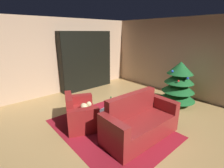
{
  "coord_description": "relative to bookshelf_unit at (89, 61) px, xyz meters",
  "views": [
    {
      "loc": [
        2.8,
        -2.74,
        2.22
      ],
      "look_at": [
        -0.14,
        -0.19,
        0.99
      ],
      "focal_mm": 26.55,
      "sensor_mm": 36.0,
      "label": 1
    }
  ],
  "objects": [
    {
      "name": "bookshelf_unit",
      "position": [
        0.0,
        0.0,
        0.0
      ],
      "size": [
        0.38,
        2.15,
        2.25
      ],
      "color": "black",
      "rests_on": "ground"
    },
    {
      "name": "couch_red",
      "position": [
        3.55,
        -1.08,
        -0.77
      ],
      "size": [
        0.81,
        1.77,
        0.93
      ],
      "color": "maroon",
      "rests_on": "ground"
    },
    {
      "name": "armchair_red",
      "position": [
        2.27,
        -1.81,
        -0.8
      ],
      "size": [
        1.25,
        1.06,
        0.8
      ],
      "color": "maroon",
      "rests_on": "ground"
    },
    {
      "name": "decorated_tree",
      "position": [
        3.23,
        1.13,
        -0.4
      ],
      "size": [
        1.07,
        1.07,
        1.37
      ],
      "color": "brown",
      "rests_on": "ground"
    },
    {
      "name": "wall_back",
      "position": [
        2.76,
        2.04,
        0.26
      ],
      "size": [
        6.12,
        0.06,
        2.7
      ],
      "primitive_type": "cube",
      "color": "tan",
      "rests_on": "ground"
    },
    {
      "name": "ground_plane",
      "position": [
        2.76,
        -0.88,
        -1.09
      ],
      "size": [
        7.2,
        7.2,
        0.0
      ],
      "primitive_type": "plane",
      "color": "#A8834E"
    },
    {
      "name": "wall_left",
      "position": [
        -0.26,
        -0.88,
        0.26
      ],
      "size": [
        0.06,
        5.89,
        2.7
      ],
      "primitive_type": "cube",
      "color": "tan",
      "rests_on": "ground"
    },
    {
      "name": "area_rug",
      "position": [
        2.92,
        -1.37,
        -1.09
      ],
      "size": [
        2.8,
        2.11,
        0.01
      ],
      "primitive_type": "cube",
      "color": "maroon",
      "rests_on": "ground"
    },
    {
      "name": "bottle_on_table",
      "position": [
        2.85,
        -1.3,
        -0.49
      ],
      "size": [
        0.07,
        0.07,
        0.31
      ],
      "color": "#115023",
      "rests_on": "coffee_table"
    },
    {
      "name": "book_stack_on_table",
      "position": [
        2.99,
        -1.42,
        -0.55
      ],
      "size": [
        0.22,
        0.18,
        0.13
      ],
      "color": "gray",
      "rests_on": "coffee_table"
    },
    {
      "name": "coffee_table",
      "position": [
        3.02,
        -1.39,
        -0.67
      ],
      "size": [
        0.67,
        0.67,
        0.47
      ],
      "color": "black",
      "rests_on": "ground"
    }
  ]
}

